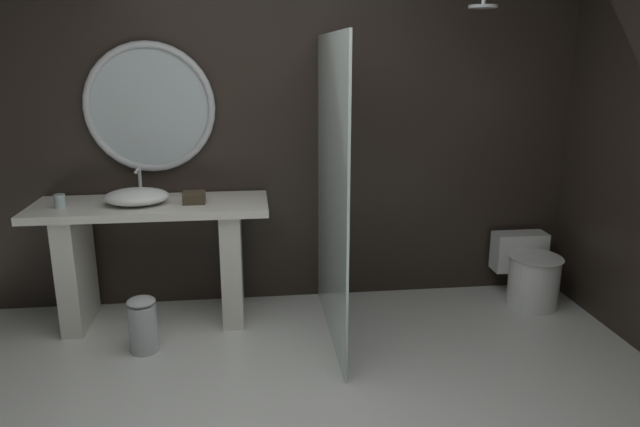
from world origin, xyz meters
The scene contains 10 objects.
back_wall_panel centered at (0.00, 1.90, 1.30)m, with size 4.80×0.10×2.60m, color black.
vanity_counter centered at (-0.84, 1.53, 0.54)m, with size 1.60×0.59×0.87m.
vessel_sink centered at (-0.92, 1.51, 0.92)m, with size 0.43×0.36×0.23m.
tumbler_cup centered at (-1.42, 1.48, 0.91)m, with size 0.07×0.07×0.09m, color silver.
tissue_box centered at (-0.54, 1.48, 0.91)m, with size 0.15×0.11×0.08m, color #3D3323.
round_wall_mirror centered at (-0.84, 1.81, 1.49)m, with size 0.91×0.05×0.91m.
shower_glass_panel centered at (0.36, 1.19, 0.99)m, with size 0.02×1.32×1.98m, color silver.
rain_shower_head centered at (1.38, 1.39, 2.19)m, with size 0.19×0.19×0.36m.
toilet centered at (1.94, 1.51, 0.24)m, with size 0.41×0.58×0.49m.
waste_bin centered at (-0.87, 1.06, 0.19)m, with size 0.18×0.18×0.37m.
Camera 1 is at (-0.15, -2.46, 1.85)m, focal length 32.85 mm.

